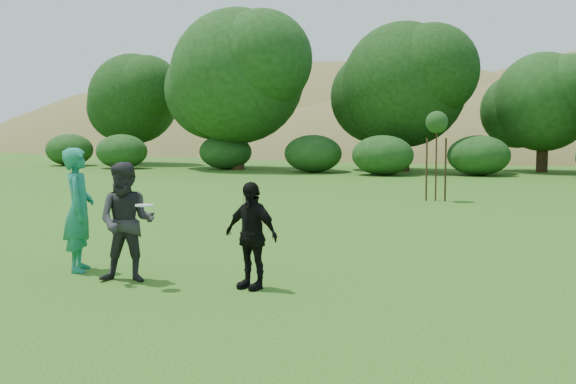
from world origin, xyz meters
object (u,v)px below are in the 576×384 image
player_teal (79,210)px  sapling (437,125)px  player_black (251,235)px  player_grey (127,222)px

player_teal → sapling: 13.97m
player_black → sapling: sapling is taller
player_teal → player_grey: player_teal is taller
player_teal → player_black: size_ratio=1.29×
player_teal → player_grey: bearing=-138.4°
player_grey → player_black: player_grey is taller
player_teal → player_grey: (1.20, -0.40, -0.10)m
player_grey → sapling: sapling is taller
player_teal → sapling: (3.10, 13.55, 1.43)m
player_grey → player_black: bearing=-10.2°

